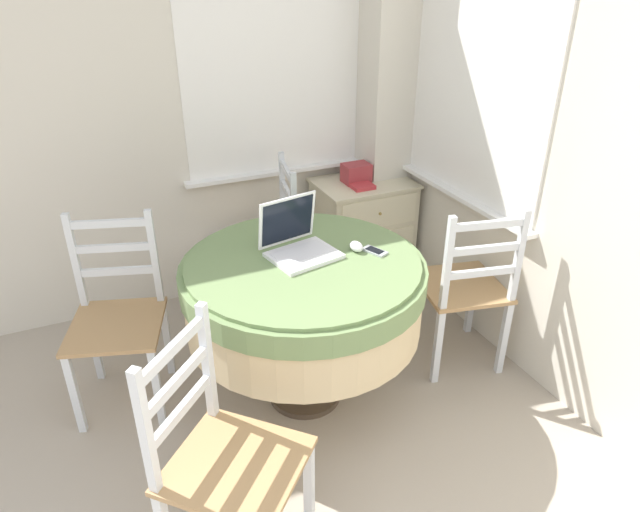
# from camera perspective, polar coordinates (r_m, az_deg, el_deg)

# --- Properties ---
(corner_room_shell) EXTENTS (4.34, 4.96, 2.55)m
(corner_room_shell) POSITION_cam_1_polar(r_m,az_deg,el_deg) (2.51, 3.58, 11.69)
(corner_room_shell) COLOR beige
(corner_room_shell) RESTS_ON ground_plane
(round_dining_table) EXTENTS (1.11, 1.11, 0.77)m
(round_dining_table) POSITION_cam_1_polar(r_m,az_deg,el_deg) (2.61, -1.66, -3.48)
(round_dining_table) COLOR #4C3D2D
(round_dining_table) RESTS_ON ground_plane
(laptop) EXTENTS (0.34, 0.32, 0.25)m
(laptop) POSITION_cam_1_polar(r_m,az_deg,el_deg) (2.57, -2.23, 1.33)
(laptop) COLOR white
(laptop) RESTS_ON round_dining_table
(computer_mouse) EXTENTS (0.05, 0.08, 0.04)m
(computer_mouse) POSITION_cam_1_polar(r_m,az_deg,el_deg) (2.61, 3.65, 0.96)
(computer_mouse) COLOR white
(computer_mouse) RESTS_ON round_dining_table
(cell_phone) EXTENTS (0.10, 0.13, 0.01)m
(cell_phone) POSITION_cam_1_polar(r_m,az_deg,el_deg) (2.61, 5.49, 0.50)
(cell_phone) COLOR #B2B7BC
(cell_phone) RESTS_ON round_dining_table
(dining_chair_near_back_window) EXTENTS (0.51, 0.49, 0.94)m
(dining_chair_near_back_window) POSITION_cam_1_polar(r_m,az_deg,el_deg) (3.43, -5.49, 1.46)
(dining_chair_near_back_window) COLOR #A87F51
(dining_chair_near_back_window) RESTS_ON ground_plane
(dining_chair_near_right_window) EXTENTS (0.50, 0.51, 0.94)m
(dining_chair_near_right_window) POSITION_cam_1_polar(r_m,az_deg,el_deg) (3.03, 14.25, -3.19)
(dining_chair_near_right_window) COLOR #A87F51
(dining_chair_near_right_window) RESTS_ON ground_plane
(dining_chair_camera_near) EXTENTS (0.60, 0.60, 0.94)m
(dining_chair_camera_near) POSITION_cam_1_polar(r_m,az_deg,el_deg) (2.09, -9.62, -19.41)
(dining_chair_camera_near) COLOR #A87F51
(dining_chair_camera_near) RESTS_ON ground_plane
(dining_chair_left_flank) EXTENTS (0.53, 0.54, 0.94)m
(dining_chair_left_flank) POSITION_cam_1_polar(r_m,az_deg,el_deg) (2.88, -19.56, -5.89)
(dining_chair_left_flank) COLOR #A87F51
(dining_chair_left_flank) RESTS_ON ground_plane
(corner_cabinet) EXTENTS (0.61, 0.46, 0.70)m
(corner_cabinet) POSITION_cam_1_polar(r_m,az_deg,el_deg) (3.80, 4.25, 2.46)
(corner_cabinet) COLOR beige
(corner_cabinet) RESTS_ON ground_plane
(storage_box) EXTENTS (0.17, 0.12, 0.12)m
(storage_box) POSITION_cam_1_polar(r_m,az_deg,el_deg) (3.64, 3.64, 8.28)
(storage_box) COLOR #9E3338
(storage_box) RESTS_ON corner_cabinet
(book_on_cabinet) EXTENTS (0.14, 0.19, 0.02)m
(book_on_cabinet) POSITION_cam_1_polar(r_m,az_deg,el_deg) (3.59, 3.95, 7.18)
(book_on_cabinet) COLOR #BC3338
(book_on_cabinet) RESTS_ON corner_cabinet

